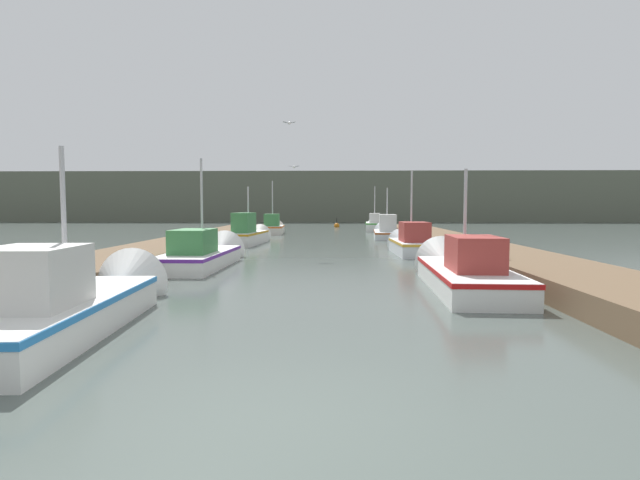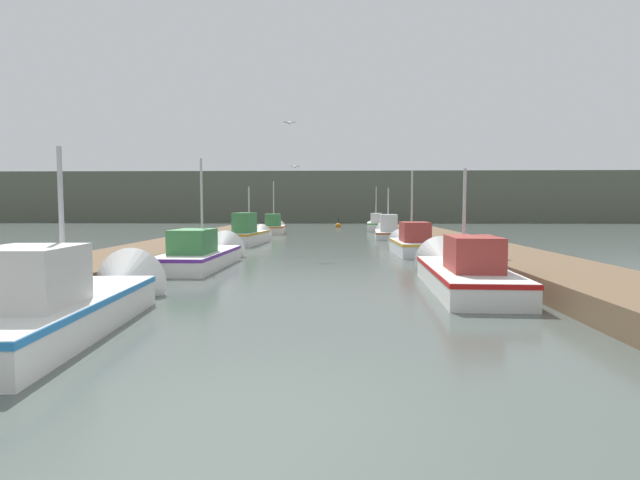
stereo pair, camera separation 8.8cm
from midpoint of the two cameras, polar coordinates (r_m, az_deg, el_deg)
The scene contains 17 objects.
ground_plane at distance 4.98m, azimuth -5.19°, elevation -20.35°, with size 200.00×200.00×0.00m.
dock_left at distance 21.69m, azimuth -16.78°, elevation -0.93°, with size 2.78×40.00×0.53m.
dock_right at distance 21.37m, azimuth 17.14°, elevation -1.01°, with size 2.78×40.00×0.53m.
distant_shore_ridge at distance 68.90m, azimuth 1.13°, elevation 4.87°, with size 120.00×16.00×6.27m.
fishing_boat_0 at distance 9.59m, azimuth -26.35°, elevation -6.19°, with size 2.02×6.16×3.51m.
fishing_boat_1 at distance 13.35m, azimuth 15.55°, elevation -3.30°, with size 1.96×6.36×3.48m.
fishing_boat_2 at distance 17.58m, azimuth -13.11°, elevation -1.53°, with size 1.83×6.00×4.13m.
fishing_boat_3 at distance 21.73m, azimuth 10.15°, elevation -0.33°, with size 1.55×4.83×3.90m.
fishing_boat_4 at distance 26.90m, azimuth -8.26°, elevation 0.70°, with size 1.78×5.33×3.35m.
fishing_boat_5 at distance 32.62m, azimuth 7.54°, elevation 1.03°, with size 1.96×6.15×3.71m.
fishing_boat_6 at distance 36.54m, azimuth -5.49°, elevation 1.45°, with size 1.73×4.43×4.25m.
fishing_boat_7 at distance 41.03m, azimuth 6.19°, elevation 1.75°, with size 1.75×5.40×3.90m.
mooring_piling_0 at distance 15.23m, azimuth 19.14°, elevation -1.79°, with size 0.31×0.31×1.15m.
mooring_piling_1 at distance 30.66m, azimuth 9.66°, elevation 0.99°, with size 0.33×0.33×0.97m.
channel_buoy at distance 47.19m, azimuth 1.88°, elevation 1.65°, with size 0.52×0.52×1.02m.
seagull_lead at distance 26.76m, azimuth -3.08°, elevation 8.35°, with size 0.56×0.31×0.12m.
seagull_1 at distance 22.12m, azimuth -3.65°, elevation 13.21°, with size 0.56×0.30×0.12m.
Camera 1 is at (0.50, -4.51, 2.05)m, focal length 28.00 mm.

